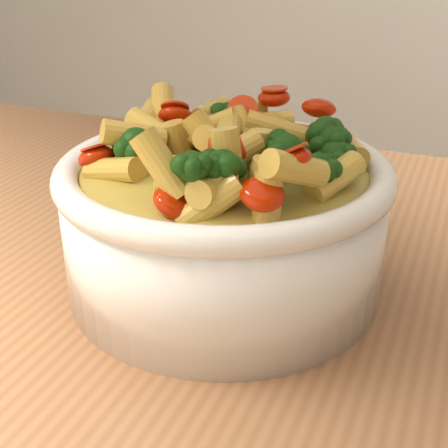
% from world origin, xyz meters
% --- Properties ---
extents(table, '(1.20, 0.80, 0.90)m').
position_xyz_m(table, '(0.00, 0.00, 0.80)').
color(table, '#A26D45').
rests_on(table, ground).
extents(serving_bowl, '(0.27, 0.27, 0.12)m').
position_xyz_m(serving_bowl, '(0.07, -0.02, 0.96)').
color(serving_bowl, white).
rests_on(serving_bowl, table).
extents(pasta_salad, '(0.22, 0.22, 0.05)m').
position_xyz_m(pasta_salad, '(0.07, -0.02, 1.03)').
color(pasta_salad, gold).
rests_on(pasta_salad, serving_bowl).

